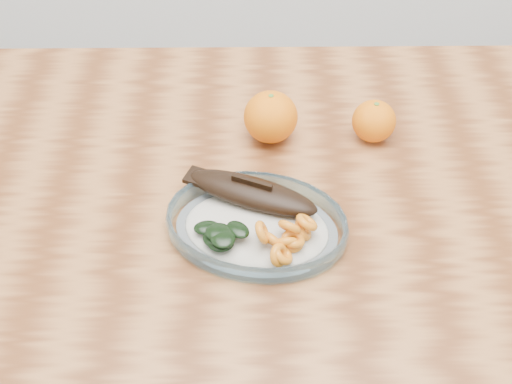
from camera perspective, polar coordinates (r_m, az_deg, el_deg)
dining_table at (r=1.02m, az=1.22°, el=-4.18°), size 1.20×0.80×0.75m
plated_meal at (r=0.89m, az=0.03°, el=-2.77°), size 0.54×0.54×0.08m
orange_left at (r=1.02m, az=1.31°, el=6.69°), size 0.09×0.09×0.09m
orange_right at (r=1.04m, az=10.43°, el=6.22°), size 0.07×0.07×0.07m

